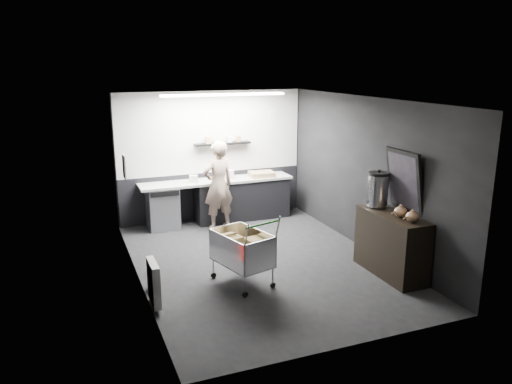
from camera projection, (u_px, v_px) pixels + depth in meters
name	position (u px, v px, depth m)	size (l,w,h in m)	color
floor	(261.00, 262.00, 8.38)	(5.50, 5.50, 0.00)	black
ceiling	(261.00, 100.00, 7.70)	(5.50, 5.50, 0.00)	silver
wall_back	(212.00, 156.00, 10.52)	(5.50, 5.50, 0.00)	black
wall_front	(353.00, 239.00, 5.57)	(5.50, 5.50, 0.00)	black
wall_left	(135.00, 196.00, 7.33)	(5.50, 5.50, 0.00)	black
wall_right	(366.00, 175.00, 8.75)	(5.50, 5.50, 0.00)	black
kitchen_wall_panel	(212.00, 132.00, 10.37)	(3.95, 0.02, 1.70)	beige
dado_panel	(213.00, 195.00, 10.71)	(3.95, 0.02, 1.00)	black
floating_shelf	(223.00, 143.00, 10.40)	(1.20, 0.22, 0.04)	black
wall_clock	(274.00, 115.00, 10.78)	(0.20, 0.20, 0.03)	silver
poster	(124.00, 166.00, 8.46)	(0.02, 0.30, 0.40)	white
poster_red_band	(124.00, 162.00, 8.44)	(0.01, 0.22, 0.10)	red
radiator	(154.00, 283.00, 6.79)	(0.10, 0.50, 0.60)	silver
ceiling_strip	(224.00, 95.00, 9.37)	(2.40, 0.20, 0.04)	white
prep_counter	(223.00, 200.00, 10.49)	(3.20, 0.61, 0.90)	black
person	(218.00, 185.00, 9.89)	(0.65, 0.43, 1.79)	#C3B09B
shopping_cart	(242.00, 251.00, 7.48)	(0.84, 1.14, 1.09)	silver
sideboard	(391.00, 236.00, 7.81)	(0.57, 1.32, 1.98)	black
fire_extinguisher	(153.00, 273.00, 7.40)	(0.14, 0.14, 0.47)	#B6110C
cardboard_box	(262.00, 174.00, 10.62)	(0.51, 0.39, 0.10)	#967750
pink_tub	(230.00, 174.00, 10.41)	(0.19, 0.19, 0.19)	silver
white_container	(194.00, 179.00, 10.09)	(0.17, 0.13, 0.15)	silver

